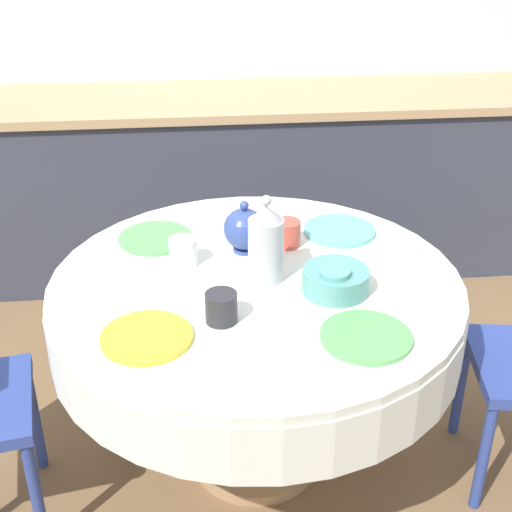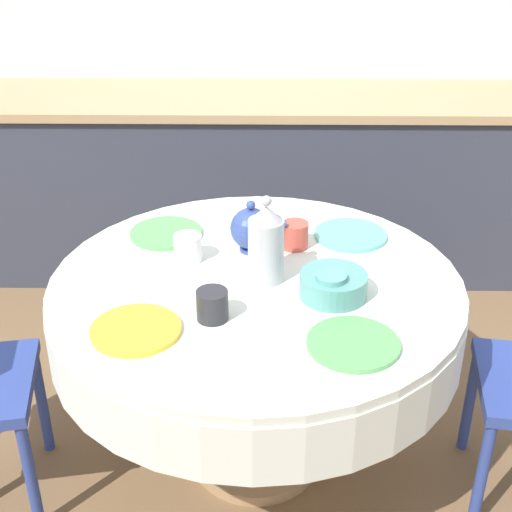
# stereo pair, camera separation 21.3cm
# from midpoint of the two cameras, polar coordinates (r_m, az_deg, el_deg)

# --- Properties ---
(ground_plane) EXTENTS (12.00, 12.00, 0.00)m
(ground_plane) POSITION_cam_midpoint_polar(r_m,az_deg,el_deg) (2.61, 2.42, -15.96)
(ground_plane) COLOR brown
(kitchen_counter) EXTENTS (3.24, 0.64, 0.89)m
(kitchen_counter) POSITION_cam_midpoint_polar(r_m,az_deg,el_deg) (3.60, 2.00, 5.87)
(kitchen_counter) COLOR #383D4C
(kitchen_counter) RESTS_ON ground_plane
(dining_table) EXTENTS (1.27, 1.27, 0.73)m
(dining_table) POSITION_cam_midpoint_polar(r_m,az_deg,el_deg) (2.23, 2.74, -4.70)
(dining_table) COLOR tan
(dining_table) RESTS_ON ground_plane
(plate_near_left) EXTENTS (0.25, 0.25, 0.01)m
(plate_near_left) POSITION_cam_midpoint_polar(r_m,az_deg,el_deg) (1.93, -6.51, -5.98)
(plate_near_left) COLOR yellow
(plate_near_left) RESTS_ON dining_table
(cup_near_left) EXTENTS (0.09, 0.09, 0.09)m
(cup_near_left) POSITION_cam_midpoint_polar(r_m,az_deg,el_deg) (1.95, -0.41, -4.04)
(cup_near_left) COLOR #28282D
(cup_near_left) RESTS_ON dining_table
(plate_near_right) EXTENTS (0.25, 0.25, 0.01)m
(plate_near_right) POSITION_cam_midpoint_polar(r_m,az_deg,el_deg) (1.90, 11.00, -7.00)
(plate_near_right) COLOR #5BA85B
(plate_near_right) RESTS_ON dining_table
(cup_near_right) EXTENTS (0.09, 0.09, 0.09)m
(cup_near_right) POSITION_cam_midpoint_polar(r_m,az_deg,el_deg) (2.06, 8.95, -2.62)
(cup_near_right) COLOR #5BA39E
(cup_near_right) RESTS_ON dining_table
(plate_far_left) EXTENTS (0.25, 0.25, 0.01)m
(plate_far_left) POSITION_cam_midpoint_polar(r_m,az_deg,el_deg) (2.43, -4.74, 1.78)
(plate_far_left) COLOR #5BA85B
(plate_far_left) RESTS_ON dining_table
(cup_far_left) EXTENTS (0.09, 0.09, 0.09)m
(cup_far_left) POSITION_cam_midpoint_polar(r_m,az_deg,el_deg) (2.25, -2.78, 0.58)
(cup_far_left) COLOR white
(cup_far_left) RESTS_ON dining_table
(plate_far_right) EXTENTS (0.25, 0.25, 0.01)m
(plate_far_right) POSITION_cam_midpoint_polar(r_m,az_deg,el_deg) (2.45, 10.05, 1.61)
(plate_far_right) COLOR #60BCB7
(plate_far_right) RESTS_ON dining_table
(cup_far_right) EXTENTS (0.09, 0.09, 0.09)m
(cup_far_right) POSITION_cam_midpoint_polar(r_m,az_deg,el_deg) (2.34, 5.73, 1.61)
(cup_far_right) COLOR #CC4C3D
(cup_far_right) RESTS_ON dining_table
(coffee_carafe) EXTENTS (0.11, 0.11, 0.28)m
(coffee_carafe) POSITION_cam_midpoint_polar(r_m,az_deg,el_deg) (2.11, 3.69, 0.91)
(coffee_carafe) COLOR #B2B2B7
(coffee_carafe) RESTS_ON dining_table
(teapot) EXTENTS (0.19, 0.14, 0.18)m
(teapot) POSITION_cam_midpoint_polar(r_m,az_deg,el_deg) (2.29, 2.28, 2.13)
(teapot) COLOR #33478E
(teapot) RESTS_ON dining_table
(fruit_bowl) EXTENTS (0.20, 0.20, 0.07)m
(fruit_bowl) POSITION_cam_midpoint_polar(r_m,az_deg,el_deg) (2.09, 9.12, -2.39)
(fruit_bowl) COLOR #569993
(fruit_bowl) RESTS_ON dining_table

